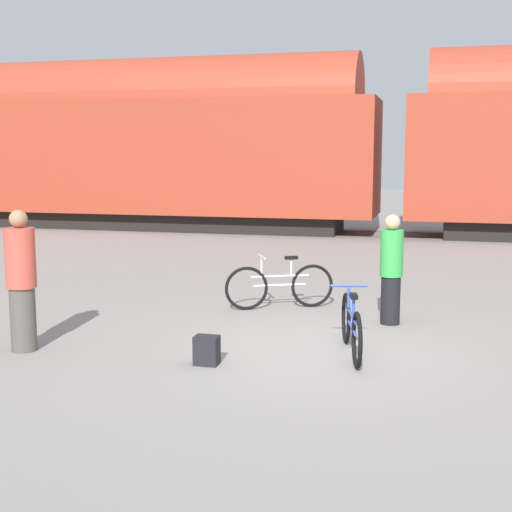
{
  "coord_description": "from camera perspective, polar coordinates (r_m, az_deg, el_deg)",
  "views": [
    {
      "loc": [
        1.4,
        -8.54,
        2.44
      ],
      "look_at": [
        -0.9,
        0.37,
        1.1
      ],
      "focal_mm": 50.0,
      "sensor_mm": 36.0,
      "label": 1
    }
  ],
  "objects": [
    {
      "name": "backpack",
      "position": [
        8.34,
        -3.96,
        -7.54
      ],
      "size": [
        0.28,
        0.2,
        0.34
      ],
      "color": "black",
      "rests_on": "ground_plane"
    },
    {
      "name": "rail_far",
      "position": [
        22.36,
        10.81,
        1.9
      ],
      "size": [
        70.14,
        0.07,
        0.01
      ],
      "primitive_type": "cube",
      "color": "#4C4238",
      "rests_on": "ground_plane"
    },
    {
      "name": "ground_plane",
      "position": [
        8.99,
        5.02,
        -7.5
      ],
      "size": [
        80.0,
        80.0,
        0.0
      ],
      "primitive_type": "plane",
      "color": "gray"
    },
    {
      "name": "rail_near",
      "position": [
        20.94,
        10.55,
        1.48
      ],
      "size": [
        70.14,
        0.07,
        0.01
      ],
      "primitive_type": "cube",
      "color": "#4C4238",
      "rests_on": "ground_plane"
    },
    {
      "name": "bicycle_blue",
      "position": [
        8.76,
        7.62,
        -5.61
      ],
      "size": [
        0.53,
        1.71,
        0.81
      ],
      "color": "black",
      "rests_on": "ground_plane"
    },
    {
      "name": "freight_train",
      "position": [
        21.52,
        10.89,
        9.21
      ],
      "size": [
        58.14,
        2.86,
        5.38
      ],
      "color": "black",
      "rests_on": "ground_plane"
    },
    {
      "name": "person_in_red",
      "position": [
        9.2,
        -18.26,
        -1.93
      ],
      "size": [
        0.37,
        0.37,
        1.75
      ],
      "rotation": [
        0.0,
        0.0,
        6.12
      ],
      "color": "#514C47",
      "rests_on": "ground_plane"
    },
    {
      "name": "person_in_green",
      "position": [
        10.3,
        10.77,
        -1.06
      ],
      "size": [
        0.32,
        0.32,
        1.58
      ],
      "rotation": [
        0.0,
        0.0,
        3.67
      ],
      "color": "black",
      "rests_on": "ground_plane"
    },
    {
      "name": "bicycle_silver",
      "position": [
        11.21,
        1.9,
        -2.39
      ],
      "size": [
        1.59,
        0.82,
        0.85
      ],
      "color": "black",
      "rests_on": "ground_plane"
    }
  ]
}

